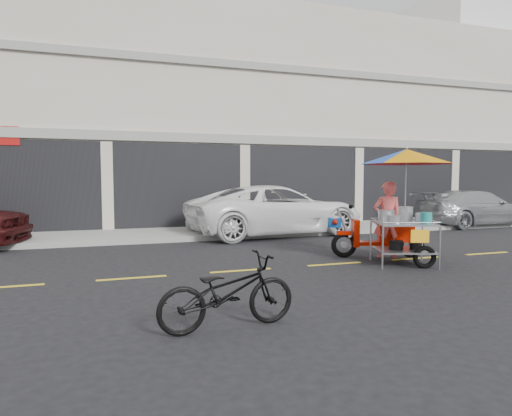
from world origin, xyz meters
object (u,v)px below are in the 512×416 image
object	(u,v)px
silver_pickup	(474,208)
near_bicycle	(228,292)
food_vendor_rig	(398,190)
white_pickup	(276,210)

from	to	relation	value
silver_pickup	near_bicycle	distance (m)	13.62
food_vendor_rig	near_bicycle	bearing A→B (deg)	-128.63
near_bicycle	food_vendor_rig	world-z (taller)	food_vendor_rig
silver_pickup	food_vendor_rig	xyz separation A→B (m)	(-6.87, -4.81, 0.85)
white_pickup	near_bicycle	xyz separation A→B (m)	(-3.51, -7.69, -0.33)
silver_pickup	food_vendor_rig	distance (m)	8.43
near_bicycle	food_vendor_rig	size ratio (longest dim) A/B	0.69
near_bicycle	food_vendor_rig	distance (m)	5.34
silver_pickup	near_bicycle	world-z (taller)	silver_pickup
white_pickup	near_bicycle	world-z (taller)	white_pickup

